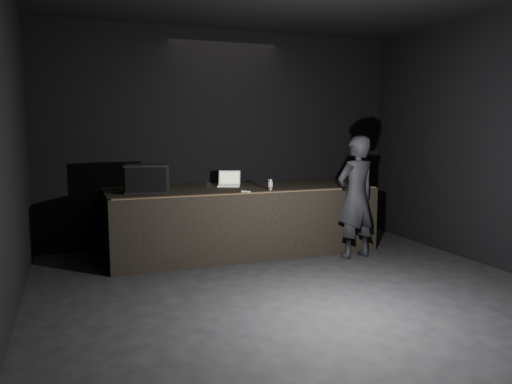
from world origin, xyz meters
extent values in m
plane|color=black|center=(0.00, 0.00, 0.00)|extent=(7.00, 7.00, 0.00)
cube|color=black|center=(0.00, 3.50, 1.75)|extent=(6.00, 0.10, 3.50)
cube|color=black|center=(0.00, 2.73, 0.50)|extent=(4.00, 1.50, 1.00)
cube|color=brown|center=(0.00, 2.02, 1.01)|extent=(3.92, 0.10, 0.01)
cube|color=black|center=(-1.41, 2.62, 1.20)|extent=(0.68, 0.54, 0.40)
cube|color=black|center=(-1.46, 2.40, 1.20)|extent=(0.55, 0.14, 0.34)
cylinder|color=black|center=(-1.60, 3.08, 1.01)|extent=(0.92, 0.04, 0.02)
cube|color=silver|center=(-0.12, 2.91, 1.01)|extent=(0.40, 0.34, 0.02)
cube|color=silver|center=(-0.12, 2.91, 1.02)|extent=(0.31, 0.23, 0.00)
cube|color=silver|center=(-0.06, 3.05, 1.12)|extent=(0.34, 0.19, 0.22)
cube|color=gold|center=(-0.06, 3.04, 1.12)|extent=(0.29, 0.16, 0.17)
cylinder|color=silver|center=(0.33, 2.26, 1.08)|extent=(0.07, 0.07, 0.16)
cylinder|color=navy|center=(0.33, 2.26, 1.09)|extent=(0.07, 0.07, 0.07)
cylinder|color=#B01710|center=(0.33, 2.26, 1.05)|extent=(0.07, 0.07, 0.01)
cylinder|color=white|center=(-0.47, 2.81, 1.05)|extent=(0.08, 0.08, 0.10)
cube|color=white|center=(-0.11, 2.10, 1.01)|extent=(0.10, 0.13, 0.03)
imported|color=black|center=(1.49, 1.78, 0.90)|extent=(0.72, 0.54, 1.80)
camera|label=1|loc=(-2.40, -4.51, 1.92)|focal=35.00mm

